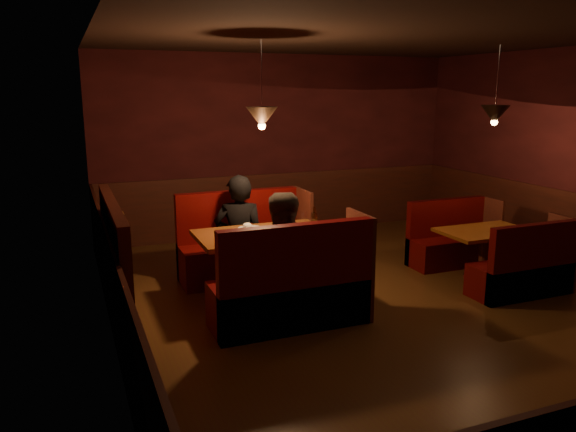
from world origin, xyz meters
name	(u,v)px	position (x,y,z in m)	size (l,w,h in m)	color
room	(373,213)	(-0.28, 0.05, 1.05)	(6.02, 7.02, 2.92)	#543616
main_table	(264,248)	(-1.30, 0.65, 0.61)	(1.47, 0.89, 1.03)	#673210
main_bench_far	(244,251)	(-1.28, 1.48, 0.35)	(1.61, 0.58, 1.10)	#450406
main_bench_near	(294,294)	(-1.28, -0.18, 0.35)	(1.61, 0.58, 1.10)	#450406
second_table	(485,243)	(1.50, 0.31, 0.47)	(1.12, 0.72, 0.63)	#673210
second_bench_far	(451,244)	(1.53, 0.98, 0.28)	(1.24, 0.46, 0.89)	#450406
second_bench_near	(525,272)	(1.53, -0.36, 0.28)	(1.24, 0.46, 0.89)	#450406
diner_a	(239,215)	(-1.39, 1.31, 0.85)	(0.62, 0.41, 1.70)	black
diner_b	(288,240)	(-1.25, 0.07, 0.84)	(0.82, 0.64, 1.68)	#352E26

